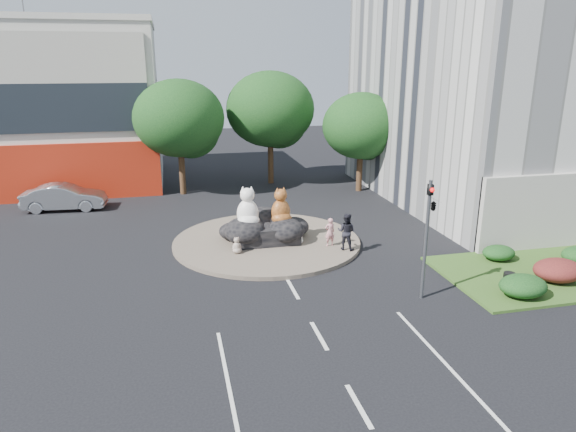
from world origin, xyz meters
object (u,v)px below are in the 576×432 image
object	(u,v)px
kitten_white	(299,236)
pedestrian_dark	(346,232)
cat_tabby	(281,205)
litter_bin	(509,281)
kitten_calico	(237,245)
cat_white	(248,206)
pedestrian_pink	(330,232)
parked_car	(64,197)

from	to	relation	value
kitten_white	pedestrian_dark	size ratio (longest dim) A/B	0.43
cat_tabby	litter_bin	size ratio (longest dim) A/B	2.59
kitten_calico	pedestrian_dark	xyz separation A→B (m)	(5.48, -0.75, 0.52)
kitten_white	litter_bin	distance (m)	10.39
cat_white	kitten_white	bearing A→B (deg)	-4.18
cat_tabby	pedestrian_pink	world-z (taller)	cat_tabby
kitten_white	litter_bin	size ratio (longest dim) A/B	1.06
parked_car	litter_bin	distance (m)	27.13
cat_white	kitten_white	world-z (taller)	cat_white
kitten_white	kitten_calico	bearing A→B (deg)	-175.56
cat_white	cat_tabby	size ratio (longest dim) A/B	1.09
pedestrian_pink	pedestrian_dark	distance (m)	0.97
cat_white	kitten_white	xyz separation A→B (m)	(2.59, -0.65, -1.58)
pedestrian_pink	litter_bin	bearing A→B (deg)	122.98
kitten_calico	kitten_white	bearing A→B (deg)	12.45
cat_tabby	kitten_calico	xyz separation A→B (m)	(-2.57, -1.46, -1.47)
cat_tabby	litter_bin	xyz separation A→B (m)	(8.06, -8.20, -1.59)
pedestrian_dark	parked_car	xyz separation A→B (m)	(-15.39, 11.73, -0.29)
cat_tabby	kitten_white	bearing A→B (deg)	-60.84
pedestrian_pink	parked_car	bearing A→B (deg)	-44.72
pedestrian_dark	cat_tabby	bearing A→B (deg)	-2.33
cat_tabby	litter_bin	bearing A→B (deg)	-62.61
cat_tabby	kitten_calico	bearing A→B (deg)	-167.45
pedestrian_pink	litter_bin	xyz separation A→B (m)	(5.80, -6.69, -0.44)
pedestrian_pink	kitten_white	bearing A→B (deg)	-34.99
cat_white	kitten_calico	xyz separation A→B (m)	(-0.79, -1.34, -1.56)
kitten_white	litter_bin	world-z (taller)	kitten_white
kitten_white	pedestrian_dark	bearing A→B (deg)	-41.79
pedestrian_dark	parked_car	world-z (taller)	pedestrian_dark
parked_car	pedestrian_dark	bearing A→B (deg)	-123.16
parked_car	litter_bin	world-z (taller)	parked_car
kitten_white	pedestrian_pink	distance (m)	1.68
cat_tabby	parked_car	distance (m)	15.74
cat_white	pedestrian_pink	bearing A→B (deg)	-9.11
pedestrian_pink	pedestrian_dark	xyz separation A→B (m)	(0.64, -0.70, 0.20)
kitten_calico	parked_car	world-z (taller)	parked_car
parked_car	cat_white	bearing A→B (deg)	-127.83
cat_white	cat_tabby	xyz separation A→B (m)	(1.78, 0.12, -0.09)
kitten_white	pedestrian_dark	world-z (taller)	pedestrian_dark
pedestrian_dark	parked_car	bearing A→B (deg)	-2.29
cat_tabby	parked_car	bearing A→B (deg)	125.59
cat_tabby	kitten_calico	size ratio (longest dim) A/B	2.33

